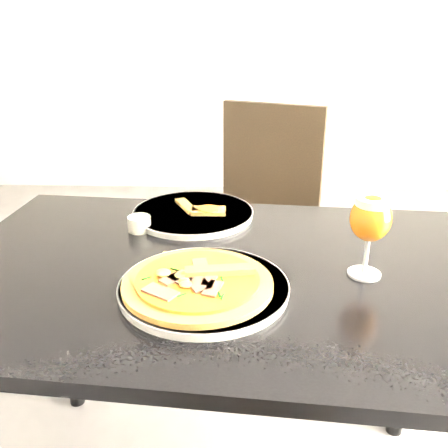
{
  "coord_description": "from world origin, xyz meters",
  "views": [
    {
      "loc": [
        -0.18,
        -0.74,
        1.26
      ],
      "look_at": [
        -0.21,
        0.28,
        0.83
      ],
      "focal_mm": 40.0,
      "sensor_mm": 36.0,
      "label": 1
    }
  ],
  "objects_px": {
    "dining_table": "(215,301)",
    "chair_far": "(261,216)",
    "beer_glass": "(371,219)",
    "pizza": "(198,282)"
  },
  "relations": [
    {
      "from": "dining_table",
      "to": "chair_far",
      "type": "relative_size",
      "value": 1.34
    },
    {
      "from": "dining_table",
      "to": "chair_far",
      "type": "distance_m",
      "value": 0.9
    },
    {
      "from": "dining_table",
      "to": "beer_glass",
      "type": "bearing_deg",
      "value": -0.21
    },
    {
      "from": "chair_far",
      "to": "beer_glass",
      "type": "distance_m",
      "value": 0.99
    },
    {
      "from": "pizza",
      "to": "beer_glass",
      "type": "relative_size",
      "value": 1.67
    },
    {
      "from": "chair_far",
      "to": "beer_glass",
      "type": "relative_size",
      "value": 5.32
    },
    {
      "from": "pizza",
      "to": "beer_glass",
      "type": "distance_m",
      "value": 0.37
    },
    {
      "from": "chair_far",
      "to": "pizza",
      "type": "xyz_separation_m",
      "value": [
        -0.16,
        -1.0,
        0.26
      ]
    },
    {
      "from": "dining_table",
      "to": "chair_far",
      "type": "bearing_deg",
      "value": 86.09
    },
    {
      "from": "dining_table",
      "to": "beer_glass",
      "type": "height_order",
      "value": "beer_glass"
    }
  ]
}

